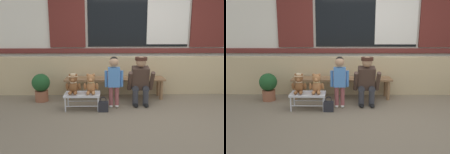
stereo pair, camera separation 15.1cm
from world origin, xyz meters
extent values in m
plane|color=#756651|center=(0.00, 0.00, 0.00)|extent=(60.00, 60.00, 0.00)
cube|color=tan|center=(0.00, 1.43, 0.42)|extent=(8.01, 0.25, 0.85)
cube|color=silver|center=(0.00, 1.95, 1.73)|extent=(8.17, 0.20, 3.46)
cube|color=maroon|center=(0.00, 1.83, 0.95)|extent=(7.52, 0.04, 0.12)
cube|color=black|center=(0.00, 1.84, 1.75)|extent=(2.40, 0.03, 1.40)
cube|color=silver|center=(0.70, 1.82, 1.75)|extent=(0.99, 0.02, 1.29)
cube|color=maroon|center=(-1.68, 1.83, 1.75)|extent=(0.84, 0.05, 1.43)
cube|color=maroon|center=(1.68, 1.83, 1.75)|extent=(0.84, 0.05, 1.43)
cube|color=#8E6642|center=(-0.58, 0.92, 0.42)|extent=(2.10, 0.11, 0.04)
cube|color=#8E6642|center=(-0.58, 1.06, 0.42)|extent=(2.10, 0.11, 0.04)
cube|color=#8E6642|center=(-0.58, 1.20, 0.42)|extent=(2.10, 0.11, 0.04)
cylinder|color=#8E6642|center=(-1.55, 0.92, 0.20)|extent=(0.07, 0.07, 0.40)
cylinder|color=#8E6642|center=(-1.55, 1.20, 0.20)|extent=(0.07, 0.07, 0.40)
cylinder|color=#8E6642|center=(0.39, 0.92, 0.20)|extent=(0.07, 0.07, 0.40)
cylinder|color=#8E6642|center=(0.39, 1.20, 0.20)|extent=(0.07, 0.07, 0.40)
cube|color=silver|center=(-1.20, 0.36, 0.28)|extent=(0.64, 0.36, 0.04)
cylinder|color=silver|center=(-1.49, 0.21, 0.13)|extent=(0.02, 0.02, 0.26)
cylinder|color=silver|center=(-1.49, 0.51, 0.13)|extent=(0.02, 0.02, 0.26)
cylinder|color=silver|center=(-0.91, 0.21, 0.13)|extent=(0.02, 0.02, 0.26)
cylinder|color=silver|center=(-0.91, 0.51, 0.13)|extent=(0.02, 0.02, 0.26)
cylinder|color=silver|center=(-1.20, 0.21, 0.10)|extent=(0.58, 0.02, 0.02)
cylinder|color=silver|center=(-1.20, 0.51, 0.10)|extent=(0.58, 0.02, 0.02)
ellipsoid|color=brown|center=(-1.36, 0.38, 0.41)|extent=(0.17, 0.14, 0.22)
sphere|color=brown|center=(-1.36, 0.37, 0.58)|extent=(0.15, 0.15, 0.15)
sphere|color=#AE6E42|center=(-1.36, 0.32, 0.56)|extent=(0.06, 0.06, 0.06)
sphere|color=brown|center=(-1.42, 0.38, 0.63)|extent=(0.06, 0.06, 0.06)
ellipsoid|color=brown|center=(-1.47, 0.35, 0.43)|extent=(0.06, 0.11, 0.16)
ellipsoid|color=brown|center=(-1.41, 0.26, 0.33)|extent=(0.06, 0.15, 0.06)
sphere|color=brown|center=(-1.31, 0.38, 0.63)|extent=(0.06, 0.06, 0.06)
ellipsoid|color=brown|center=(-1.25, 0.35, 0.43)|extent=(0.06, 0.11, 0.16)
ellipsoid|color=brown|center=(-1.32, 0.26, 0.33)|extent=(0.06, 0.15, 0.06)
torus|color=beige|center=(-1.36, 0.37, 0.51)|extent=(0.13, 0.13, 0.02)
cylinder|color=beige|center=(-1.36, 0.37, 0.62)|extent=(0.17, 0.17, 0.01)
cylinder|color=beige|center=(-1.36, 0.37, 0.64)|extent=(0.10, 0.10, 0.04)
ellipsoid|color=#A86B3D|center=(-1.04, 0.38, 0.41)|extent=(0.17, 0.14, 0.22)
sphere|color=#A86B3D|center=(-1.04, 0.37, 0.58)|extent=(0.15, 0.15, 0.15)
sphere|color=#E1955B|center=(-1.04, 0.32, 0.56)|extent=(0.06, 0.06, 0.06)
sphere|color=#A86B3D|center=(-1.10, 0.38, 0.63)|extent=(0.06, 0.06, 0.06)
ellipsoid|color=#A86B3D|center=(-1.15, 0.35, 0.43)|extent=(0.06, 0.11, 0.16)
ellipsoid|color=#A86B3D|center=(-1.09, 0.26, 0.33)|extent=(0.06, 0.15, 0.06)
sphere|color=#A86B3D|center=(-0.99, 0.38, 0.63)|extent=(0.06, 0.06, 0.06)
ellipsoid|color=#A86B3D|center=(-0.93, 0.35, 0.43)|extent=(0.06, 0.11, 0.16)
ellipsoid|color=#A86B3D|center=(-1.00, 0.26, 0.33)|extent=(0.06, 0.15, 0.06)
torus|color=#D6B775|center=(-1.04, 0.37, 0.51)|extent=(0.13, 0.13, 0.02)
cylinder|color=#994C4C|center=(-0.68, 0.45, 0.22)|extent=(0.08, 0.08, 0.36)
ellipsoid|color=silver|center=(-0.68, 0.43, 0.03)|extent=(0.07, 0.12, 0.05)
cylinder|color=#994C4C|center=(-0.57, 0.45, 0.22)|extent=(0.08, 0.08, 0.36)
ellipsoid|color=silver|center=(-0.57, 0.43, 0.03)|extent=(0.07, 0.12, 0.05)
cube|color=#4C84CC|center=(-0.62, 0.45, 0.58)|extent=(0.22, 0.15, 0.36)
cylinder|color=#4C84CC|center=(-0.77, 0.45, 0.55)|extent=(0.06, 0.06, 0.30)
cylinder|color=#4C84CC|center=(-0.48, 0.45, 0.55)|extent=(0.06, 0.06, 0.30)
sphere|color=tan|center=(-0.62, 0.45, 0.86)|extent=(0.17, 0.17, 0.17)
sphere|color=black|center=(-0.62, 0.46, 0.88)|extent=(0.16, 0.16, 0.16)
cylinder|color=#333338|center=(-0.21, 0.54, 0.15)|extent=(0.11, 0.11, 0.30)
cylinder|color=#333338|center=(-0.21, 0.68, 0.32)|extent=(0.13, 0.32, 0.13)
ellipsoid|color=black|center=(-0.21, 0.46, 0.03)|extent=(0.09, 0.20, 0.06)
cylinder|color=#333338|center=(-0.01, 0.54, 0.15)|extent=(0.11, 0.11, 0.30)
cylinder|color=#333338|center=(-0.01, 0.68, 0.32)|extent=(0.13, 0.32, 0.13)
ellipsoid|color=black|center=(-0.01, 0.46, 0.03)|extent=(0.09, 0.20, 0.06)
cube|color=#473328|center=(-0.11, 0.65, 0.52)|extent=(0.32, 0.30, 0.47)
cylinder|color=#473328|center=(-0.32, 0.55, 0.48)|extent=(0.08, 0.28, 0.40)
cylinder|color=#473328|center=(0.10, 0.55, 0.48)|extent=(0.08, 0.28, 0.40)
sphere|color=tan|center=(-0.11, 0.58, 0.85)|extent=(0.20, 0.20, 0.20)
cylinder|color=#422319|center=(-0.11, 0.58, 0.91)|extent=(0.23, 0.23, 0.06)
cube|color=brown|center=(0.08, 0.74, 0.38)|extent=(0.10, 0.22, 0.16)
cube|color=#232328|center=(-0.82, 0.23, 0.09)|extent=(0.18, 0.11, 0.18)
torus|color=#232328|center=(-0.82, 0.23, 0.22)|extent=(0.11, 0.01, 0.11)
cylinder|color=brown|center=(-2.09, 0.86, 0.11)|extent=(0.26, 0.26, 0.22)
sphere|color=#1E4C23|center=(-2.09, 0.86, 0.39)|extent=(0.36, 0.36, 0.36)
camera|label=1|loc=(-0.76, -3.54, 1.40)|focal=35.48mm
camera|label=2|loc=(-0.61, -3.54, 1.40)|focal=35.48mm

